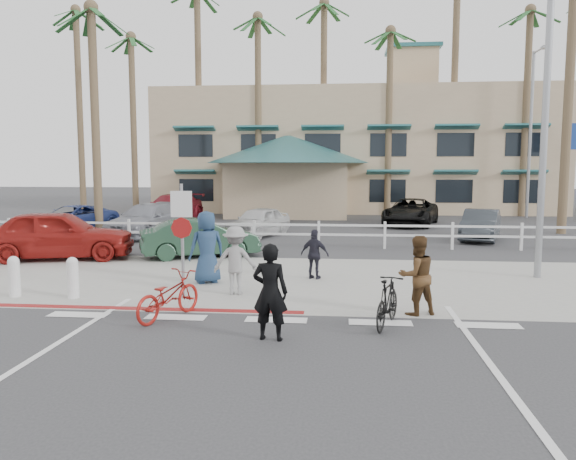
# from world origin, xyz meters

# --- Properties ---
(ground) EXTENTS (140.00, 140.00, 0.00)m
(ground) POSITION_xyz_m (0.00, 0.00, 0.00)
(ground) COLOR #333335
(bike_path) EXTENTS (12.00, 16.00, 0.01)m
(bike_path) POSITION_xyz_m (0.00, -2.00, 0.00)
(bike_path) COLOR #333335
(bike_path) RESTS_ON ground
(sidewalk_plaza) EXTENTS (22.00, 7.00, 0.01)m
(sidewalk_plaza) POSITION_xyz_m (0.00, 4.50, 0.01)
(sidewalk_plaza) COLOR gray
(sidewalk_plaza) RESTS_ON ground
(cross_street) EXTENTS (40.00, 5.00, 0.01)m
(cross_street) POSITION_xyz_m (0.00, 8.50, 0.00)
(cross_street) COLOR #333335
(cross_street) RESTS_ON ground
(parking_lot) EXTENTS (50.00, 16.00, 0.01)m
(parking_lot) POSITION_xyz_m (0.00, 18.00, 0.00)
(parking_lot) COLOR #333335
(parking_lot) RESTS_ON ground
(curb_red) EXTENTS (7.00, 0.25, 0.02)m
(curb_red) POSITION_xyz_m (-3.00, 1.20, 0.01)
(curb_red) COLOR maroon
(curb_red) RESTS_ON ground
(rail_fence) EXTENTS (29.40, 0.16, 1.00)m
(rail_fence) POSITION_xyz_m (0.50, 10.50, 0.50)
(rail_fence) COLOR silver
(rail_fence) RESTS_ON ground
(building) EXTENTS (28.00, 16.00, 11.30)m
(building) POSITION_xyz_m (2.00, 31.00, 5.65)
(building) COLOR tan
(building) RESTS_ON ground
(sign_post) EXTENTS (0.50, 0.10, 2.90)m
(sign_post) POSITION_xyz_m (-2.30, 2.20, 1.45)
(sign_post) COLOR gray
(sign_post) RESTS_ON ground
(bollard_0) EXTENTS (0.26, 0.26, 0.95)m
(bollard_0) POSITION_xyz_m (-4.80, 2.00, 0.47)
(bollard_0) COLOR silver
(bollard_0) RESTS_ON ground
(bollard_1) EXTENTS (0.26, 0.26, 0.95)m
(bollard_1) POSITION_xyz_m (-6.20, 2.00, 0.47)
(bollard_1) COLOR silver
(bollard_1) RESTS_ON ground
(streetlight_0) EXTENTS (0.60, 2.00, 9.00)m
(streetlight_0) POSITION_xyz_m (6.50, 5.50, 4.50)
(streetlight_0) COLOR gray
(streetlight_0) RESTS_ON ground
(streetlight_1) EXTENTS (0.60, 2.00, 9.50)m
(streetlight_1) POSITION_xyz_m (12.00, 24.00, 4.75)
(streetlight_1) COLOR gray
(streetlight_1) RESTS_ON ground
(palm_0) EXTENTS (4.00, 4.00, 15.00)m
(palm_0) POSITION_xyz_m (-16.00, 26.00, 7.50)
(palm_0) COLOR #1E4F25
(palm_0) RESTS_ON ground
(palm_1) EXTENTS (4.00, 4.00, 13.00)m
(palm_1) POSITION_xyz_m (-12.00, 25.00, 6.50)
(palm_1) COLOR #1E4F25
(palm_1) RESTS_ON ground
(palm_2) EXTENTS (4.00, 4.00, 16.00)m
(palm_2) POSITION_xyz_m (-8.00, 26.00, 8.00)
(palm_2) COLOR #1E4F25
(palm_2) RESTS_ON ground
(palm_3) EXTENTS (4.00, 4.00, 14.00)m
(palm_3) POSITION_xyz_m (-4.00, 25.00, 7.00)
(palm_3) COLOR #1E4F25
(palm_3) RESTS_ON ground
(palm_4) EXTENTS (4.00, 4.00, 15.00)m
(palm_4) POSITION_xyz_m (0.00, 26.00, 7.50)
(palm_4) COLOR #1E4F25
(palm_4) RESTS_ON ground
(palm_5) EXTENTS (4.00, 4.00, 13.00)m
(palm_5) POSITION_xyz_m (4.00, 25.00, 6.50)
(palm_5) COLOR #1E4F25
(palm_5) RESTS_ON ground
(palm_6) EXTENTS (4.00, 4.00, 17.00)m
(palm_6) POSITION_xyz_m (8.00, 26.00, 8.50)
(palm_6) COLOR #1E4F25
(palm_6) RESTS_ON ground
(palm_7) EXTENTS (4.00, 4.00, 14.00)m
(palm_7) POSITION_xyz_m (12.00, 25.00, 7.00)
(palm_7) COLOR #1E4F25
(palm_7) RESTS_ON ground
(palm_10) EXTENTS (4.00, 4.00, 12.00)m
(palm_10) POSITION_xyz_m (-10.00, 15.00, 6.00)
(palm_10) COLOR #1E4F25
(palm_10) RESTS_ON ground
(palm_11) EXTENTS (4.00, 4.00, 14.00)m
(palm_11) POSITION_xyz_m (11.00, 16.00, 7.00)
(palm_11) COLOR #1E4F25
(palm_11) RESTS_ON ground
(bike_red) EXTENTS (1.27, 1.85, 0.92)m
(bike_red) POSITION_xyz_m (-2.12, 0.54, 0.46)
(bike_red) COLOR maroon
(bike_red) RESTS_ON ground
(rider_red) EXTENTS (0.66, 0.47, 1.69)m
(rider_red) POSITION_xyz_m (0.04, -0.62, 0.84)
(rider_red) COLOR black
(rider_red) RESTS_ON ground
(bike_black) EXTENTS (0.89, 1.61, 0.93)m
(bike_black) POSITION_xyz_m (2.11, 0.40, 0.47)
(bike_black) COLOR black
(bike_black) RESTS_ON ground
(rider_black) EXTENTS (0.95, 0.86, 1.61)m
(rider_black) POSITION_xyz_m (2.76, 1.32, 0.81)
(rider_black) COLOR #4C3219
(rider_black) RESTS_ON ground
(pedestrian_a) EXTENTS (1.06, 0.63, 1.61)m
(pedestrian_a) POSITION_xyz_m (-1.20, 2.74, 0.80)
(pedestrian_a) COLOR gray
(pedestrian_a) RESTS_ON ground
(pedestrian_child) EXTENTS (0.84, 0.56, 1.33)m
(pedestrian_child) POSITION_xyz_m (0.54, 4.72, 0.67)
(pedestrian_child) COLOR #201F2A
(pedestrian_child) RESTS_ON ground
(pedestrian_b) EXTENTS (1.08, 0.97, 1.86)m
(pedestrian_b) POSITION_xyz_m (-2.18, 3.94, 0.93)
(pedestrian_b) COLOR navy
(pedestrian_b) RESTS_ON ground
(car_white_sedan) EXTENTS (4.07, 2.76, 1.27)m
(car_white_sedan) POSITION_xyz_m (-3.41, 8.03, 0.63)
(car_white_sedan) COLOR #1F3A29
(car_white_sedan) RESTS_ON ground
(car_red_compact) EXTENTS (5.06, 3.01, 1.61)m
(car_red_compact) POSITION_xyz_m (-7.86, 7.16, 0.81)
(car_red_compact) COLOR maroon
(car_red_compact) RESTS_ON ground
(lot_car_0) EXTENTS (3.51, 4.77, 1.20)m
(lot_car_0) POSITION_xyz_m (-11.16, 14.75, 0.60)
(lot_car_0) COLOR navy
(lot_car_0) RESTS_ON ground
(lot_car_1) EXTENTS (2.93, 5.08, 1.39)m
(lot_car_1) POSITION_xyz_m (-7.12, 13.43, 0.69)
(lot_car_1) COLOR gray
(lot_car_1) RESTS_ON ground
(lot_car_2) EXTENTS (2.75, 4.01, 1.27)m
(lot_car_2) POSITION_xyz_m (-2.31, 13.64, 0.63)
(lot_car_2) COLOR silver
(lot_car_2) RESTS_ON ground
(lot_car_3) EXTENTS (2.44, 3.99, 1.24)m
(lot_car_3) POSITION_xyz_m (6.87, 13.40, 0.62)
(lot_car_3) COLOR #2D3338
(lot_car_3) RESTS_ON ground
(lot_car_4) EXTENTS (2.84, 5.35, 1.48)m
(lot_car_4) POSITION_xyz_m (-8.04, 19.89, 0.74)
(lot_car_4) COLOR maroon
(lot_car_4) RESTS_ON ground
(lot_car_5) EXTENTS (3.54, 5.35, 1.37)m
(lot_car_5) POSITION_xyz_m (4.72, 18.96, 0.68)
(lot_car_5) COLOR black
(lot_car_5) RESTS_ON ground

